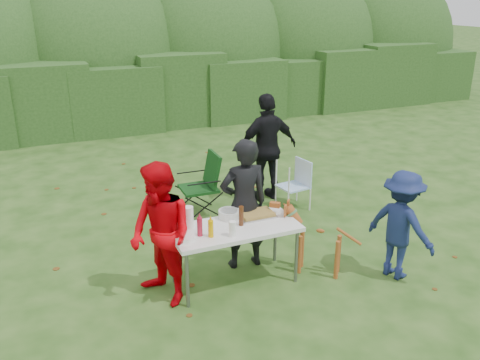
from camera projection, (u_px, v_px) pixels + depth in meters
name	position (u px, v px, depth m)	size (l,w,h in m)	color
ground	(240.00, 290.00, 6.00)	(80.00, 80.00, 0.00)	#1E4211
hedge_row	(114.00, 97.00, 12.60)	(22.00, 1.40, 1.70)	#23471C
shrub_backdrop	(101.00, 58.00, 13.71)	(20.00, 2.60, 3.20)	#3D6628
folding_table	(235.00, 231.00, 5.93)	(1.50, 0.70, 0.74)	silver
person_cook	(244.00, 204.00, 6.27)	(0.61, 0.40, 1.68)	black
person_red_jacket	(161.00, 235.00, 5.54)	(0.79, 0.62, 1.63)	#D00009
person_black_puffy	(267.00, 148.00, 8.33)	(1.05, 0.44, 1.79)	black
child	(401.00, 225.00, 6.08)	(0.88, 0.51, 1.36)	#15204D
dog	(320.00, 241.00, 6.22)	(0.92, 0.37, 0.87)	#994E20
camping_chair	(199.00, 185.00, 7.86)	(0.62, 0.62, 0.99)	#0F3912
lawn_chair	(293.00, 184.00, 8.16)	(0.47, 0.47, 0.79)	#4D9ADF
food_tray	(256.00, 216.00, 6.17)	(0.45, 0.30, 0.02)	#B7B7BA
focaccia_bread	(256.00, 213.00, 6.16)	(0.40, 0.26, 0.04)	olive
mustard_bottle	(211.00, 229.00, 5.63)	(0.06, 0.06, 0.20)	#CE9A01
ketchup_bottle	(200.00, 227.00, 5.65)	(0.06, 0.06, 0.22)	maroon
beer_bottle	(241.00, 216.00, 5.90)	(0.06, 0.06, 0.24)	#47230F
paper_towel_roll	(188.00, 217.00, 5.84)	(0.12, 0.12, 0.26)	white
cup_stack	(232.00, 229.00, 5.65)	(0.08, 0.08, 0.18)	white
pasta_bowl	(229.00, 214.00, 6.12)	(0.26, 0.26, 0.10)	silver
plate_stack	(185.00, 237.00, 5.60)	(0.24, 0.24, 0.05)	white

